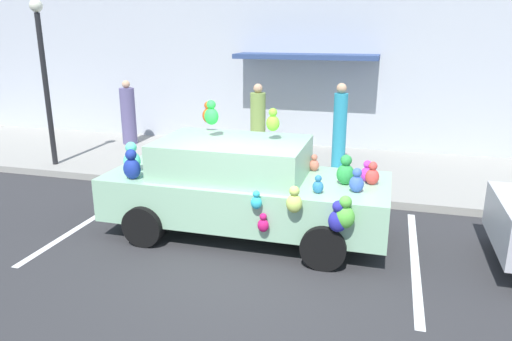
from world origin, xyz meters
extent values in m
plane|color=#2D2D30|center=(0.00, 0.00, 0.00)|extent=(60.00, 60.00, 0.00)
cube|color=gray|center=(0.00, 5.00, 0.07)|extent=(24.00, 4.00, 0.15)
cube|color=#B2B7C1|center=(0.00, 7.15, 3.20)|extent=(24.00, 0.30, 6.40)
cube|color=navy|center=(-0.40, 6.60, 2.55)|extent=(3.60, 1.10, 0.12)
cube|color=silver|center=(2.25, 1.00, 0.00)|extent=(0.12, 3.60, 0.01)
cube|color=silver|center=(-3.17, 1.00, 0.00)|extent=(0.12, 3.60, 0.01)
cube|color=#92C39D|center=(-0.38, 1.23, 0.64)|extent=(4.46, 1.72, 0.68)
cube|color=#92C39D|center=(-0.61, 1.23, 1.26)|extent=(2.32, 1.52, 0.56)
cylinder|color=black|center=(1.00, 2.09, 0.32)|extent=(0.64, 0.22, 0.64)
cylinder|color=black|center=(1.00, 0.37, 0.32)|extent=(0.64, 0.22, 0.64)
cylinder|color=black|center=(-1.77, 2.09, 0.32)|extent=(0.64, 0.22, 0.64)
cylinder|color=black|center=(-1.77, 0.37, 0.32)|extent=(0.64, 0.22, 0.64)
ellipsoid|color=#58BE3F|center=(1.27, 0.26, 0.84)|extent=(0.26, 0.21, 0.31)
sphere|color=#58BE3F|center=(1.27, 0.26, 1.05)|extent=(0.17, 0.17, 0.17)
ellipsoid|color=#D95617|center=(-1.22, 1.81, 1.81)|extent=(0.22, 0.18, 0.25)
sphere|color=#D95617|center=(-1.22, 1.81, 1.98)|extent=(0.14, 0.14, 0.14)
ellipsoid|color=navy|center=(-2.03, 0.60, 1.15)|extent=(0.27, 0.22, 0.32)
sphere|color=navy|center=(-2.03, 0.60, 1.37)|extent=(0.17, 0.17, 0.17)
ellipsoid|color=#30DF4A|center=(-1.00, 1.38, 1.88)|extent=(0.23, 0.19, 0.27)
sphere|color=#30DF4A|center=(-1.00, 1.38, 2.07)|extent=(0.15, 0.15, 0.15)
ellipsoid|color=#7EE232|center=(0.00, 1.43, 1.81)|extent=(0.21, 0.17, 0.25)
sphere|color=#7EE232|center=(0.00, 1.43, 1.98)|extent=(0.13, 0.13, 0.13)
ellipsoid|color=#E4423D|center=(1.56, 1.31, 1.11)|extent=(0.21, 0.17, 0.24)
sphere|color=#E4423D|center=(1.56, 1.31, 1.27)|extent=(0.13, 0.13, 0.13)
ellipsoid|color=#3C5EB8|center=(1.36, 0.90, 1.11)|extent=(0.21, 0.17, 0.25)
sphere|color=#3C5EB8|center=(1.36, 0.90, 1.28)|extent=(0.13, 0.13, 0.13)
ellipsoid|color=#28289D|center=(1.18, 0.26, 0.77)|extent=(0.26, 0.21, 0.30)
sphere|color=#28289D|center=(1.18, 0.26, 0.98)|extent=(0.16, 0.16, 0.16)
ellipsoid|color=#60EDC3|center=(-2.24, 0.97, 1.15)|extent=(0.28, 0.23, 0.34)
sphere|color=#60EDC3|center=(-2.24, 0.97, 1.38)|extent=(0.18, 0.18, 0.18)
ellipsoid|color=#45CD32|center=(-1.56, 0.61, 1.11)|extent=(0.22, 0.18, 0.26)
sphere|color=#45CD32|center=(-1.56, 0.61, 1.30)|extent=(0.14, 0.14, 0.14)
ellipsoid|color=#C3175F|center=(0.15, 0.30, 0.58)|extent=(0.16, 0.13, 0.19)
sphere|color=#C3175F|center=(0.15, 0.30, 0.71)|extent=(0.10, 0.10, 0.10)
ellipsoid|color=teal|center=(-2.10, 0.75, 1.08)|extent=(0.16, 0.13, 0.18)
sphere|color=teal|center=(-2.10, 0.75, 1.20)|extent=(0.10, 0.10, 0.10)
ellipsoid|color=#44F0E0|center=(-1.79, 0.99, 1.11)|extent=(0.22, 0.18, 0.26)
sphere|color=#44F0E0|center=(-1.79, 0.99, 1.29)|extent=(0.14, 0.14, 0.14)
ellipsoid|color=teal|center=(0.84, 0.70, 1.08)|extent=(0.16, 0.13, 0.18)
sphere|color=teal|center=(0.84, 0.70, 1.20)|extent=(0.10, 0.10, 0.10)
ellipsoid|color=#C16954|center=(0.61, 1.79, 1.08)|extent=(0.16, 0.13, 0.19)
sphere|color=#C16954|center=(0.61, 1.79, 1.21)|extent=(0.10, 0.10, 0.10)
ellipsoid|color=green|center=(1.17, 1.21, 1.14)|extent=(0.27, 0.22, 0.31)
sphere|color=green|center=(1.17, 1.21, 1.36)|extent=(0.17, 0.17, 0.17)
ellipsoid|color=#C4E162|center=(0.59, 0.28, 0.95)|extent=(0.22, 0.18, 0.26)
sphere|color=#C4E162|center=(0.59, 0.28, 1.13)|extent=(0.14, 0.14, 0.14)
ellipsoid|color=#E535E1|center=(1.47, 1.45, 1.10)|extent=(0.19, 0.16, 0.23)
sphere|color=#E535E1|center=(1.47, 1.45, 1.25)|extent=(0.12, 0.12, 0.12)
ellipsoid|color=#2DBBD1|center=(0.05, 0.30, 0.90)|extent=(0.16, 0.13, 0.19)
sphere|color=#2DBBD1|center=(0.05, 0.30, 1.03)|extent=(0.10, 0.10, 0.10)
ellipsoid|color=brown|center=(-0.22, 3.48, 0.39)|extent=(0.39, 0.32, 0.48)
sphere|color=brown|center=(-0.22, 3.48, 0.74)|extent=(0.27, 0.27, 0.27)
sphere|color=brown|center=(-0.32, 3.48, 0.83)|extent=(0.11, 0.11, 0.11)
sphere|color=brown|center=(-0.12, 3.48, 0.83)|extent=(0.11, 0.11, 0.11)
cylinder|color=black|center=(-5.78, 3.50, 1.85)|extent=(0.12, 0.12, 3.41)
sphere|color=#EAEACC|center=(-5.78, 3.50, 3.70)|extent=(0.28, 0.28, 0.28)
cylinder|color=teal|center=(0.68, 5.03, 1.00)|extent=(0.31, 0.31, 1.70)
sphere|color=tan|center=(0.68, 5.03, 1.96)|extent=(0.23, 0.23, 0.23)
cylinder|color=#7F9F4C|center=(-1.38, 5.56, 0.94)|extent=(0.38, 0.38, 1.57)
sphere|color=tan|center=(-1.38, 5.56, 1.83)|extent=(0.23, 0.23, 0.23)
cylinder|color=#5A5280|center=(-5.16, 5.88, 0.91)|extent=(0.40, 0.40, 1.53)
sphere|color=tan|center=(-5.16, 5.88, 1.78)|extent=(0.21, 0.21, 0.21)
camera|label=1|loc=(1.74, -5.72, 3.23)|focal=33.67mm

